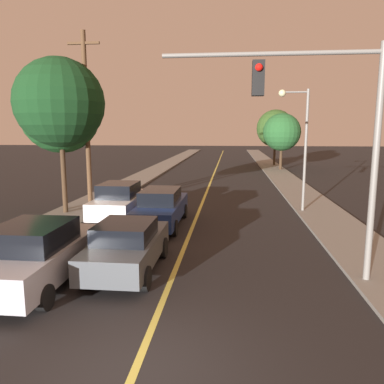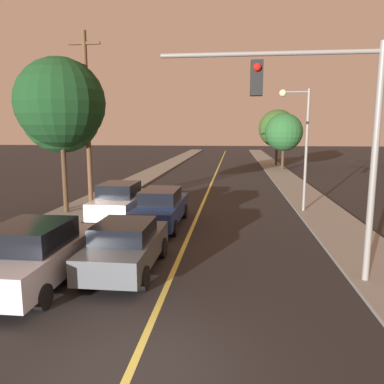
{
  "view_description": "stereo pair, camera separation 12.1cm",
  "coord_description": "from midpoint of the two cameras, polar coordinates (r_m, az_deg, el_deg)",
  "views": [
    {
      "loc": [
        1.62,
        -5.72,
        4.17
      ],
      "look_at": [
        0.0,
        9.86,
        1.6
      ],
      "focal_mm": 35.0,
      "sensor_mm": 36.0,
      "label": 1
    },
    {
      "loc": [
        1.74,
        -5.71,
        4.17
      ],
      "look_at": [
        0.0,
        9.86,
        1.6
      ],
      "focal_mm": 35.0,
      "sensor_mm": 36.0,
      "label": 2
    }
  ],
  "objects": [
    {
      "name": "ground_plane",
      "position": [
        7.27,
        -9.47,
        -25.82
      ],
      "size": [
        200.0,
        200.0,
        0.0
      ],
      "primitive_type": "plane",
      "color": "black"
    },
    {
      "name": "road_surface",
      "position": [
        41.96,
        3.61,
        3.6
      ],
      "size": [
        10.0,
        80.0,
        0.01
      ],
      "color": "black",
      "rests_on": "ground"
    },
    {
      "name": "sidewalk_left",
      "position": [
        42.66,
        -4.82,
        3.76
      ],
      "size": [
        2.5,
        80.0,
        0.12
      ],
      "color": "gray",
      "rests_on": "ground"
    },
    {
      "name": "sidewalk_right",
      "position": [
        42.17,
        12.14,
        3.52
      ],
      "size": [
        2.5,
        80.0,
        0.12
      ],
      "color": "gray",
      "rests_on": "ground"
    },
    {
      "name": "car_near_lane_front",
      "position": [
        11.37,
        -10.16,
        -8.1
      ],
      "size": [
        1.89,
        4.27,
        1.54
      ],
      "color": "#474C51",
      "rests_on": "ground"
    },
    {
      "name": "car_near_lane_second",
      "position": [
        16.54,
        -4.93,
        -2.33
      ],
      "size": [
        1.86,
        5.2,
        1.67
      ],
      "color": "navy",
      "rests_on": "ground"
    },
    {
      "name": "car_outer_lane_front",
      "position": [
        11.17,
        -22.87,
        -8.68
      ],
      "size": [
        2.1,
        4.8,
        1.73
      ],
      "color": "#A5A8B2",
      "rests_on": "ground"
    },
    {
      "name": "car_outer_lane_second",
      "position": [
        18.13,
        -11.1,
        -1.32
      ],
      "size": [
        1.96,
        4.6,
        1.75
      ],
      "color": "white",
      "rests_on": "ground"
    },
    {
      "name": "traffic_signal_mast",
      "position": [
        10.53,
        19.24,
        10.21
      ],
      "size": [
        5.73,
        0.42,
        6.27
      ],
      "color": "slate",
      "rests_on": "ground"
    },
    {
      "name": "streetlamp_right",
      "position": [
        19.65,
        15.79,
        8.71
      ],
      "size": [
        1.51,
        0.36,
        6.08
      ],
      "color": "slate",
      "rests_on": "ground"
    },
    {
      "name": "utility_pole_left",
      "position": [
        19.8,
        -15.91,
        10.53
      ],
      "size": [
        1.6,
        0.24,
        8.85
      ],
      "color": "#513823",
      "rests_on": "ground"
    },
    {
      "name": "tree_left_near",
      "position": [
        20.27,
        -19.61,
        11.16
      ],
      "size": [
        3.94,
        3.94,
        6.87
      ],
      "color": "#3D2B1C",
      "rests_on": "ground"
    },
    {
      "name": "tree_left_far",
      "position": [
        19.56,
        -19.68,
        12.65
      ],
      "size": [
        4.29,
        4.29,
        7.52
      ],
      "color": "#3D2B1C",
      "rests_on": "ground"
    },
    {
      "name": "tree_right_near",
      "position": [
        40.71,
        13.44,
        8.87
      ],
      "size": [
        3.92,
        3.92,
        5.88
      ],
      "color": "#3D2B1C",
      "rests_on": "ground"
    },
    {
      "name": "tree_right_far",
      "position": [
        45.89,
        12.51,
        9.44
      ],
      "size": [
        4.4,
        4.4,
        6.53
      ],
      "color": "#3D2B1C",
      "rests_on": "ground"
    }
  ]
}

